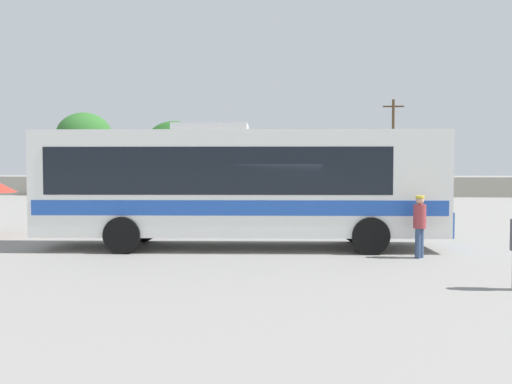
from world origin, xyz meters
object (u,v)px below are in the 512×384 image
at_px(parked_car_second_grey, 242,189).
at_px(utility_pole_near, 393,146).
at_px(attendant_by_bus_door, 420,223).
at_px(parked_car_leftmost_grey, 174,188).
at_px(roadside_tree_left, 84,136).
at_px(roadside_tree_midleft, 174,146).
at_px(coach_bus_white_blue, 236,182).

relative_size(parked_car_second_grey, utility_pole_near, 0.54).
relative_size(attendant_by_bus_door, parked_car_leftmost_grey, 0.37).
distance_m(roadside_tree_left, roadside_tree_midleft, 8.64).
distance_m(parked_car_leftmost_grey, roadside_tree_left, 12.20).
bearing_deg(attendant_by_bus_door, roadside_tree_midleft, 112.61).
bearing_deg(roadside_tree_midleft, parked_car_leftmost_grey, -76.47).
relative_size(coach_bus_white_blue, attendant_by_bus_door, 7.22).
bearing_deg(coach_bus_white_blue, attendant_by_bus_door, -16.04).
distance_m(parked_car_leftmost_grey, utility_pole_near, 19.01).
bearing_deg(utility_pole_near, roadside_tree_left, 179.34).
distance_m(coach_bus_white_blue, utility_pole_near, 32.90).
distance_m(attendant_by_bus_door, roadside_tree_left, 40.54).
distance_m(attendant_by_bus_door, parked_car_second_grey, 27.65).
relative_size(parked_car_second_grey, roadside_tree_left, 0.60).
bearing_deg(roadside_tree_midleft, parked_car_second_grey, -54.85).
bearing_deg(roadside_tree_left, parked_car_leftmost_grey, -30.86).
distance_m(parked_car_second_grey, utility_pole_near, 14.36).
height_order(parked_car_leftmost_grey, parked_car_second_grey, parked_car_leftmost_grey).
xyz_separation_m(attendant_by_bus_door, roadside_tree_left, (-22.96, 33.13, 4.38)).
distance_m(utility_pole_near, roadside_tree_left, 27.61).
relative_size(attendant_by_bus_door, utility_pole_near, 0.20).
bearing_deg(parked_car_second_grey, coach_bus_white_blue, -83.83).
relative_size(coach_bus_white_blue, parked_car_second_grey, 2.70).
bearing_deg(coach_bus_white_blue, parked_car_leftmost_grey, 107.49).
bearing_deg(utility_pole_near, coach_bus_white_blue, -107.22).
bearing_deg(roadside_tree_left, roadside_tree_midleft, 33.30).
bearing_deg(roadside_tree_left, attendant_by_bus_door, -55.28).
distance_m(attendant_by_bus_door, roadside_tree_midleft, 41.16).
xyz_separation_m(parked_car_leftmost_grey, utility_pole_near, (17.86, 5.49, 3.53)).
height_order(roadside_tree_left, roadside_tree_midleft, roadside_tree_left).
bearing_deg(parked_car_leftmost_grey, roadside_tree_left, 149.14).
height_order(coach_bus_white_blue, utility_pole_near, utility_pole_near).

